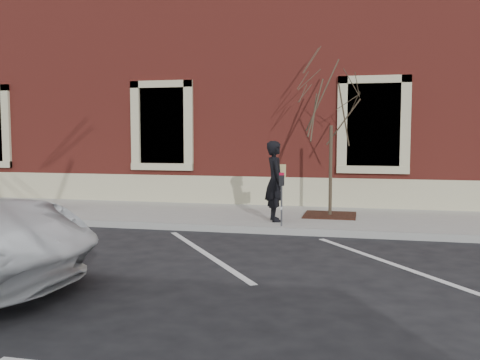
# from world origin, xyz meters

# --- Properties ---
(ground) EXTENTS (120.00, 120.00, 0.00)m
(ground) POSITION_xyz_m (0.00, 0.00, 0.00)
(ground) COLOR #28282B
(ground) RESTS_ON ground
(sidewalk_near) EXTENTS (40.00, 3.50, 0.15)m
(sidewalk_near) POSITION_xyz_m (0.00, 1.75, 0.07)
(sidewalk_near) COLOR #B5B3AA
(sidewalk_near) RESTS_ON ground
(curb_near) EXTENTS (40.00, 0.12, 0.15)m
(curb_near) POSITION_xyz_m (0.00, -0.05, 0.07)
(curb_near) COLOR #9E9E99
(curb_near) RESTS_ON ground
(parking_stripes) EXTENTS (28.00, 4.40, 0.01)m
(parking_stripes) POSITION_xyz_m (0.00, -2.20, 0.00)
(parking_stripes) COLOR silver
(parking_stripes) RESTS_ON ground
(building_civic) EXTENTS (40.00, 8.62, 8.00)m
(building_civic) POSITION_xyz_m (0.00, 7.74, 4.00)
(building_civic) COLOR maroon
(building_civic) RESTS_ON ground
(man) EXTENTS (0.66, 0.79, 1.85)m
(man) POSITION_xyz_m (0.78, 0.80, 1.07)
(man) COLOR black
(man) RESTS_ON sidewalk_near
(parking_meter) EXTENTS (0.11, 0.08, 1.17)m
(parking_meter) POSITION_xyz_m (1.04, 0.12, 0.96)
(parking_meter) COLOR #595B60
(parking_meter) RESTS_ON sidewalk_near
(tree_grate) EXTENTS (1.25, 1.25, 0.03)m
(tree_grate) POSITION_xyz_m (1.98, 1.88, 0.17)
(tree_grate) COLOR #3B1B12
(tree_grate) RESTS_ON sidewalk_near
(sapling) EXTENTS (2.41, 2.41, 4.02)m
(sapling) POSITION_xyz_m (1.98, 1.88, 2.96)
(sapling) COLOR #433729
(sapling) RESTS_ON sidewalk_near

